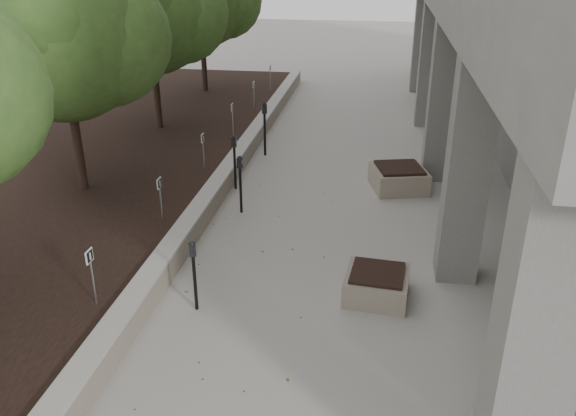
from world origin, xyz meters
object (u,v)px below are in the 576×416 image
Objects in this scene: crabapple_tree_4 at (152,36)px; planter_back at (399,178)px; crabapple_tree_5 at (201,17)px; crabapple_tree_3 at (66,69)px; parking_meter_5 at (265,129)px; parking_meter_3 at (240,185)px; parking_meter_2 at (194,276)px; planter_front at (377,284)px; parking_meter_4 at (235,162)px.

crabapple_tree_4 reaches higher than planter_back.
crabapple_tree_4 is 4.33× the size of planter_back.
crabapple_tree_3 is at bearing -90.00° from crabapple_tree_5.
parking_meter_5 is at bearing -15.47° from crabapple_tree_4.
parking_meter_3 is at bearing 1.02° from crabapple_tree_3.
planter_front is at bearing -1.16° from parking_meter_2.
crabapple_tree_3 is 8.04m from planter_back.
crabapple_tree_4 reaches higher than parking_meter_2.
crabapple_tree_4 is at bearing 132.55° from parking_meter_4.
parking_meter_5 reaches higher than parking_meter_3.
parking_meter_3 is at bearing -70.98° from parking_meter_4.
parking_meter_2 is (3.85, -3.83, -2.48)m from crabapple_tree_3.
parking_meter_2 reaches higher than planter_front.
crabapple_tree_4 reaches higher than planter_front.
planter_back is (3.39, 5.88, -0.34)m from parking_meter_2.
crabapple_tree_4 is 9.95m from parking_meter_2.
crabapple_tree_4 is at bearing 157.84° from planter_back.
parking_meter_4 is (-0.60, 5.25, 0.05)m from parking_meter_2.
planter_front is at bearing -95.05° from planter_back.
parking_meter_2 is 0.94× the size of parking_meter_3.
crabapple_tree_4 reaches higher than parking_meter_4.
crabapple_tree_5 is (0.00, 10.00, 0.00)m from crabapple_tree_3.
parking_meter_3 is (3.71, 0.07, -2.44)m from crabapple_tree_3.
parking_meter_2 is at bearing -163.93° from planter_front.
parking_meter_3 is (-0.14, 3.89, 0.04)m from parking_meter_2.
crabapple_tree_5 reaches higher than planter_front.
parking_meter_5 is 1.24× the size of planter_back.
parking_meter_5 is at bearing 84.97° from parking_meter_4.
parking_meter_3 is (3.71, -9.93, -2.44)m from crabapple_tree_5.
parking_meter_3 is 0.98× the size of parking_meter_4.
parking_meter_2 is 7.87m from parking_meter_5.
crabapple_tree_4 is 5.15× the size of planter_front.
planter_front is 5.05m from planter_back.
parking_meter_5 is (-0.22, 3.97, 0.10)m from parking_meter_3.
parking_meter_5 is at bearing 115.24° from planter_front.
parking_meter_2 is at bearing -78.35° from parking_meter_3.
parking_meter_4 is 5.67m from planter_front.
parking_meter_5 is (3.49, -5.97, -2.34)m from crabapple_tree_5.
parking_meter_5 reaches higher than planter_back.
crabapple_tree_3 and crabapple_tree_5 have the same top height.
crabapple_tree_4 is 4.32m from parking_meter_5.
parking_meter_3 is at bearing 135.39° from planter_front.
crabapple_tree_5 is 11.12m from planter_back.
crabapple_tree_3 is 5.15× the size of planter_front.
parking_meter_3 is 4.36m from planter_front.
planter_front is (6.80, -2.98, -2.87)m from crabapple_tree_3.
parking_meter_4 is at bearing 23.67° from crabapple_tree_3.
parking_meter_5 is at bearing 49.12° from crabapple_tree_3.
parking_meter_2 is (3.85, -13.83, -2.48)m from crabapple_tree_5.
parking_meter_2 is 5.29m from parking_meter_4.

